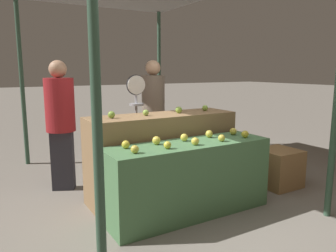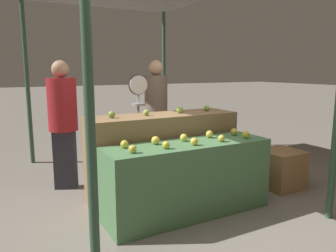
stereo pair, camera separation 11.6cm
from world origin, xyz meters
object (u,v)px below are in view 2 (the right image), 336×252
(person_customer_left, at_px, (63,116))
(produce_scale, at_px, (138,105))
(wooden_crate_side, at_px, (281,169))
(person_vendor_at_scale, at_px, (156,108))

(person_customer_left, bearing_deg, produce_scale, -167.71)
(produce_scale, xyz_separation_m, wooden_crate_side, (1.59, -1.16, -0.85))
(produce_scale, xyz_separation_m, person_customer_left, (-0.99, 0.21, -0.12))
(person_vendor_at_scale, bearing_deg, produce_scale, 11.67)
(produce_scale, xyz_separation_m, person_vendor_at_scale, (0.43, 0.32, -0.10))
(person_customer_left, bearing_deg, wooden_crate_side, 176.36)
(person_vendor_at_scale, bearing_deg, wooden_crate_side, 103.57)
(produce_scale, relative_size, person_vendor_at_scale, 0.88)
(person_vendor_at_scale, distance_m, person_customer_left, 1.43)
(wooden_crate_side, bearing_deg, produce_scale, 143.80)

